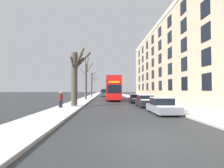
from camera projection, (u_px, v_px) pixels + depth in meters
The scene contains 13 objects.
ground_plane at pixel (145, 138), 7.26m from camera, with size 320.00×320.00×0.00m, color #303335.
sidewalk_left at pixel (93, 96), 59.96m from camera, with size 2.96×130.00×0.16m.
sidewalk_right at pixel (126, 95), 60.42m from camera, with size 2.96×130.00×0.16m.
terrace_facade_right at pixel (188, 60), 28.08m from camera, with size 9.10×43.19×13.51m.
bare_tree_left_0 at pixel (75, 76), 20.58m from camera, with size 2.25×3.88×6.93m.
bare_tree_left_1 at pixel (86, 79), 34.46m from camera, with size 2.85×3.85×8.40m.
bare_tree_left_2 at pixel (92, 84), 48.37m from camera, with size 2.26×2.02×7.15m.
double_decker_bus at pixel (113, 87), 34.12m from camera, with size 2.60×11.61×4.46m.
parked_car_0 at pixel (162, 106), 14.66m from camera, with size 1.76×4.18×1.38m.
parked_car_1 at pixel (145, 101), 20.70m from camera, with size 1.77×4.37×1.47m.
parked_car_2 at pixel (136, 99), 26.95m from camera, with size 1.83×4.09×1.37m.
oncoming_van at pixel (105, 93), 51.46m from camera, with size 2.02×5.48×2.26m.
pedestrian_left_sidewalk at pixel (61, 99), 18.24m from camera, with size 0.40×0.40×1.85m.
Camera 1 is at (-1.66, -7.28, 2.00)m, focal length 28.00 mm.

